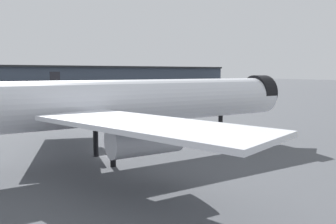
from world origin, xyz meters
The scene contains 4 objects.
ground centered at (0.00, 0.00, 0.00)m, with size 900.00×900.00×0.00m, color #4C4F54.
airliner_near_gate centered at (0.39, -1.98, 7.94)m, with size 63.56×58.19×18.01m.
airliner_far_taxiway centered at (2.04, 110.92, 5.43)m, with size 45.52×40.62×12.34m.
terminal_building centered at (41.73, 178.84, 8.22)m, with size 239.45×48.83×27.79m.
Camera 1 is at (-18.24, -46.44, 12.32)m, focal length 36.75 mm.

